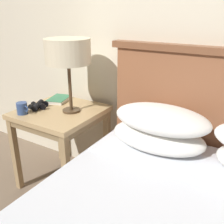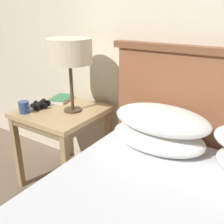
% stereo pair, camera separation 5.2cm
% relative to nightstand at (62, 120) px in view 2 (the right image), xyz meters
% --- Properties ---
extents(wall_back, '(8.00, 0.06, 2.60)m').
position_rel_nightstand_xyz_m(wall_back, '(0.59, 0.36, 0.75)').
color(wall_back, beige).
rests_on(wall_back, ground_plane).
extents(nightstand, '(0.58, 0.58, 0.63)m').
position_rel_nightstand_xyz_m(nightstand, '(0.00, 0.00, 0.00)').
color(nightstand, tan).
rests_on(nightstand, ground_plane).
extents(table_lamp, '(0.31, 0.31, 0.52)m').
position_rel_nightstand_xyz_m(table_lamp, '(0.09, 0.02, 0.51)').
color(table_lamp, '#4C3823').
rests_on(table_lamp, nightstand).
extents(book_on_nightstand, '(0.19, 0.23, 0.03)m').
position_rel_nightstand_xyz_m(book_on_nightstand, '(-0.15, 0.15, 0.10)').
color(book_on_nightstand, silver).
rests_on(book_on_nightstand, nightstand).
extents(binoculars_pair, '(0.16, 0.16, 0.05)m').
position_rel_nightstand_xyz_m(binoculars_pair, '(-0.17, -0.06, 0.11)').
color(binoculars_pair, black).
rests_on(binoculars_pair, nightstand).
extents(coffee_mug, '(0.10, 0.08, 0.08)m').
position_rel_nightstand_xyz_m(coffee_mug, '(-0.18, -0.20, 0.13)').
color(coffee_mug, '#334C84').
rests_on(coffee_mug, nightstand).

